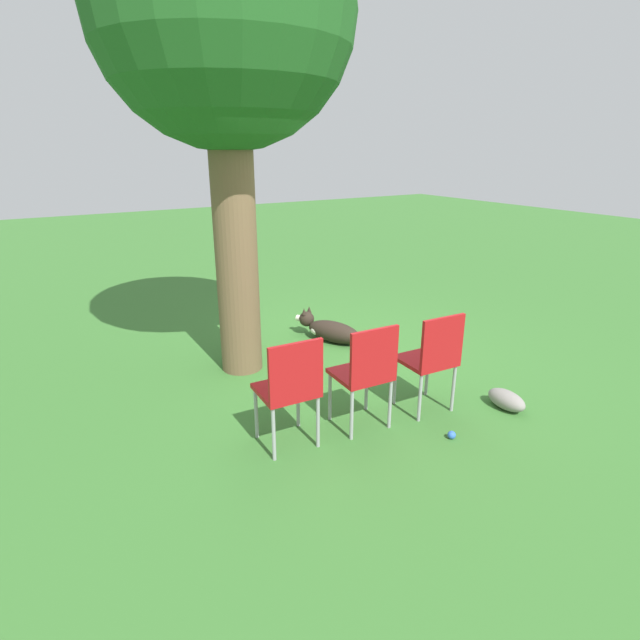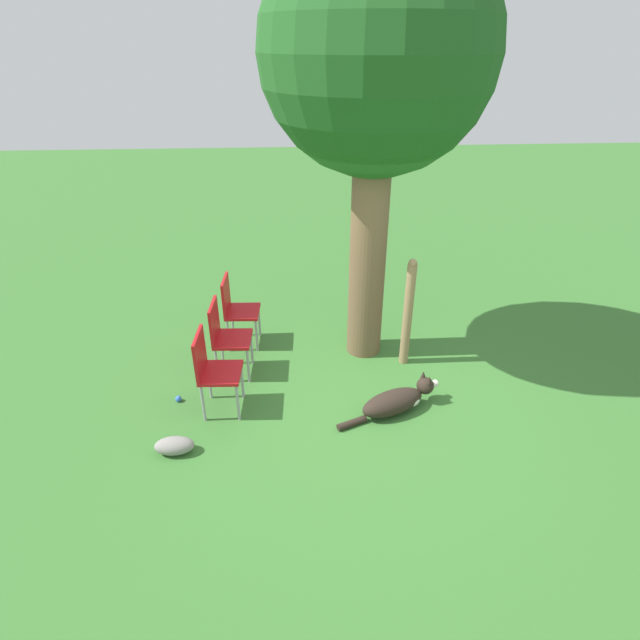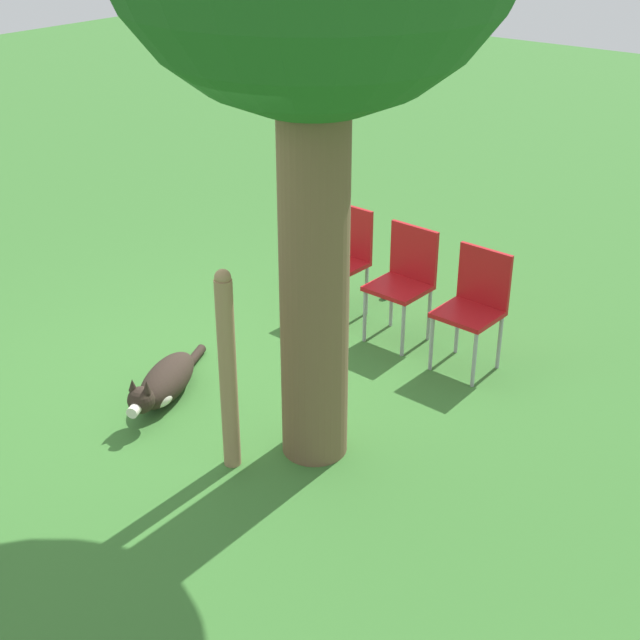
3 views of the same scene
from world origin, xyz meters
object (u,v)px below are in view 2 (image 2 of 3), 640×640
object	(u,v)px
red_chair_0	(212,367)
tennis_ball	(178,399)
dog	(397,400)
red_chair_2	(236,306)
oak_tree	(378,61)
red_chair_1	(225,334)
fence_post	(408,313)

from	to	relation	value
red_chair_0	tennis_ball	size ratio (longest dim) A/B	13.79
dog	red_chair_2	size ratio (longest dim) A/B	1.25
oak_tree	tennis_ball	xyz separation A→B (m)	(-2.20, -0.93, -3.30)
oak_tree	tennis_ball	distance (m)	4.07
red_chair_1	dog	bearing A→B (deg)	-21.02
oak_tree	tennis_ball	bearing A→B (deg)	-157.18
oak_tree	red_chair_1	world-z (taller)	oak_tree
oak_tree	red_chair_0	distance (m)	3.46
fence_post	red_chair_2	bearing A→B (deg)	164.45
fence_post	red_chair_1	world-z (taller)	fence_post
red_chair_1	red_chair_2	bearing A→B (deg)	87.01
dog	red_chair_1	distance (m)	2.10
dog	red_chair_0	world-z (taller)	red_chair_0
dog	red_chair_0	size ratio (longest dim) A/B	1.25
dog	fence_post	xyz separation A→B (m)	(0.27, 0.92, 0.56)
dog	red_chair_1	bearing A→B (deg)	133.31
dog	tennis_ball	bearing A→B (deg)	149.71
oak_tree	dog	world-z (taller)	oak_tree
red_chair_2	tennis_ball	world-z (taller)	red_chair_2
fence_post	tennis_ball	size ratio (longest dim) A/B	20.21
red_chair_0	dog	bearing A→B (deg)	-1.90
tennis_ball	red_chair_2	bearing A→B (deg)	63.93
red_chair_0	oak_tree	bearing A→B (deg)	34.40
red_chair_0	red_chair_2	world-z (taller)	same
oak_tree	red_chair_1	xyz separation A→B (m)	(-1.69, -0.41, -2.78)
oak_tree	red_chair_0	bearing A→B (deg)	-148.49
red_chair_1	tennis_ball	xyz separation A→B (m)	(-0.51, -0.52, -0.51)
oak_tree	fence_post	distance (m)	2.70
dog	red_chair_0	bearing A→B (deg)	152.43
red_chair_0	red_chair_2	size ratio (longest dim) A/B	1.00
red_chair_2	oak_tree	bearing A→B (deg)	-6.22
red_chair_1	red_chair_0	bearing A→B (deg)	-92.99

